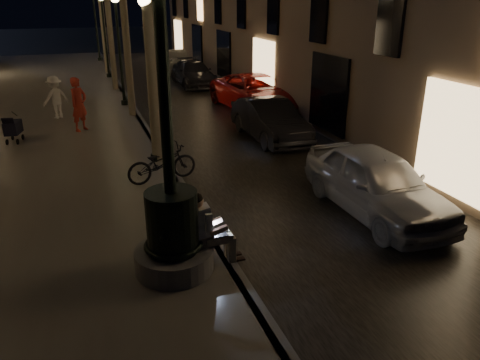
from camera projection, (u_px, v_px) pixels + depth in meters
name	position (u px, v px, depth m)	size (l,w,h in m)	color
ground	(135.00, 114.00, 20.16)	(120.00, 120.00, 0.00)	black
cobble_lane	(202.00, 108.00, 21.09)	(6.00, 45.00, 0.02)	black
promenade	(35.00, 119.00, 18.89)	(8.00, 45.00, 0.20)	#67615A
curb_strip	(135.00, 111.00, 20.13)	(0.25, 45.00, 0.20)	#59595B
fountain_lamppost	(172.00, 218.00, 8.01)	(1.40, 1.40, 5.21)	#59595B
seated_man_laptop	(207.00, 227.00, 8.30)	(1.05, 0.35, 1.42)	tan
lamp_curb_a	(148.00, 55.00, 12.74)	(0.36, 0.36, 4.81)	black
lamp_curb_b	(118.00, 34.00, 19.75)	(0.36, 0.36, 4.81)	black
lamp_curb_c	(104.00, 24.00, 26.77)	(0.36, 0.36, 4.81)	black
lamp_curb_d	(95.00, 18.00, 33.78)	(0.36, 0.36, 4.81)	black
stroller	(13.00, 128.00, 15.39)	(0.56, 1.00, 1.00)	black
car_front	(376.00, 182.00, 10.78)	(1.77, 4.40, 1.50)	#A4A6AC
car_second	(270.00, 120.00, 16.35)	(1.47, 4.22, 1.39)	black
car_third	(256.00, 93.00, 20.57)	(2.54, 5.50, 1.53)	maroon
car_rear	(193.00, 73.00, 26.28)	(1.86, 4.57, 1.33)	#313036
car_fifth	(175.00, 62.00, 30.24)	(1.54, 4.42, 1.46)	#A4A49F
pedestrian_red	(79.00, 104.00, 16.60)	(0.70, 0.46, 1.91)	#B53024
pedestrian_white	(55.00, 97.00, 18.35)	(1.07, 0.61, 1.66)	silver
bicycle	(162.00, 163.00, 12.19)	(0.65, 1.86, 0.98)	black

